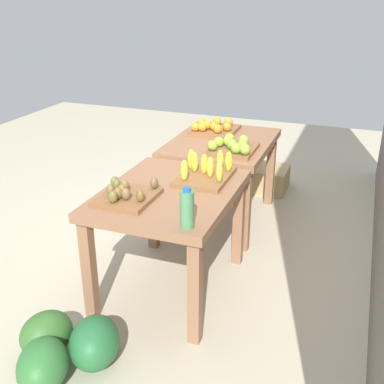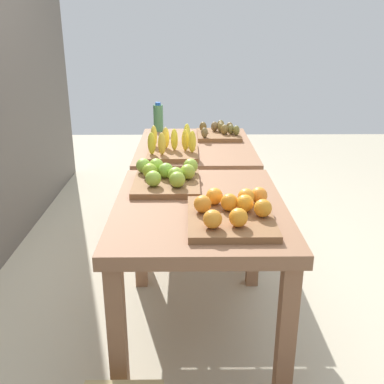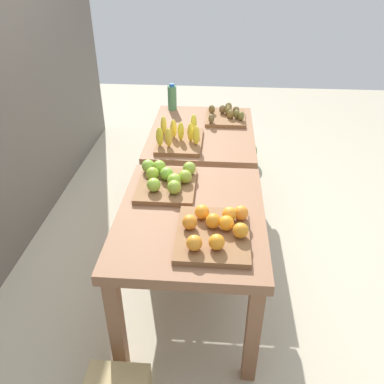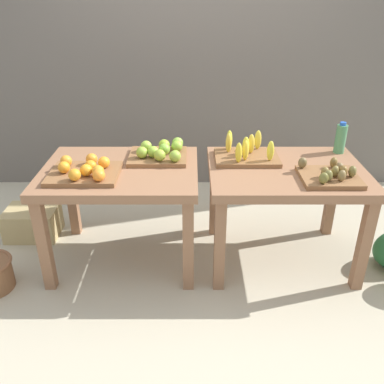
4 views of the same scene
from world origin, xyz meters
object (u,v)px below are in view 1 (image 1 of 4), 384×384
object	(u,v)px
water_bottle	(187,209)
display_table_right	(170,205)
watermelon_pile	(64,347)
banana_crate	(206,172)
wicker_basket	(212,170)
orange_bin	(214,128)
apple_bin	(232,146)
display_table_left	(221,152)
kiwi_bin	(126,194)
cardboard_produce_box	(272,179)

from	to	relation	value
water_bottle	display_table_right	bearing A→B (deg)	-146.71
watermelon_pile	banana_crate	bearing A→B (deg)	160.94
banana_crate	display_table_right	bearing A→B (deg)	-30.41
display_table_right	wicker_basket	xyz separation A→B (m)	(-1.97, -0.35, -0.51)
orange_bin	apple_bin	world-z (taller)	apple_bin
display_table_left	wicker_basket	distance (m)	1.05
display_table_right	banana_crate	world-z (taller)	banana_crate
apple_bin	water_bottle	distance (m)	1.30
kiwi_bin	display_table_left	bearing A→B (deg)	172.19
display_table_left	watermelon_pile	size ratio (longest dim) A/B	1.59
orange_bin	water_bottle	world-z (taller)	water_bottle
apple_bin	watermelon_pile	bearing A→B (deg)	-13.21
orange_bin	wicker_basket	bearing A→B (deg)	-161.78
water_bottle	wicker_basket	size ratio (longest dim) A/B	0.73
banana_crate	wicker_basket	size ratio (longest dim) A/B	1.41
display_table_left	watermelon_pile	distance (m)	2.09
watermelon_pile	display_table_left	bearing A→B (deg)	173.00
kiwi_bin	watermelon_pile	xyz separation A→B (m)	(0.67, -0.06, -0.63)
display_table_right	kiwi_bin	size ratio (longest dim) A/B	2.88
cardboard_produce_box	kiwi_bin	bearing A→B (deg)	-12.77
display_table_left	wicker_basket	size ratio (longest dim) A/B	3.34
orange_bin	cardboard_produce_box	distance (m)	0.98
orange_bin	banana_crate	size ratio (longest dim) A/B	1.00
orange_bin	wicker_basket	xyz separation A→B (m)	(-0.66, -0.22, -0.65)
display_table_left	apple_bin	xyz separation A→B (m)	(0.26, 0.16, 0.15)
kiwi_bin	cardboard_produce_box	xyz separation A→B (m)	(-2.14, 0.49, -0.64)
banana_crate	water_bottle	world-z (taller)	water_bottle
banana_crate	apple_bin	bearing A→B (deg)	178.75
apple_bin	wicker_basket	world-z (taller)	apple_bin
water_bottle	watermelon_pile	size ratio (longest dim) A/B	0.35
display_table_right	display_table_left	bearing A→B (deg)	180.00
kiwi_bin	wicker_basket	xyz separation A→B (m)	(-2.20, -0.16, -0.64)
watermelon_pile	cardboard_produce_box	bearing A→B (deg)	168.96
water_bottle	wicker_basket	distance (m)	2.59
orange_bin	watermelon_pile	xyz separation A→B (m)	(2.21, -0.11, -0.63)
banana_crate	cardboard_produce_box	distance (m)	1.78
display_table_left	orange_bin	size ratio (longest dim) A/B	2.36
watermelon_pile	wicker_basket	distance (m)	2.87
orange_bin	banana_crate	world-z (taller)	banana_crate
apple_bin	wicker_basket	distance (m)	1.39
cardboard_produce_box	watermelon_pile	bearing A→B (deg)	-11.04
wicker_basket	cardboard_produce_box	bearing A→B (deg)	84.61
apple_bin	watermelon_pile	world-z (taller)	apple_bin
display_table_right	water_bottle	world-z (taller)	water_bottle
orange_bin	kiwi_bin	bearing A→B (deg)	-1.90
banana_crate	kiwi_bin	world-z (taller)	banana_crate
display_table_right	watermelon_pile	xyz separation A→B (m)	(0.90, -0.25, -0.49)
wicker_basket	apple_bin	bearing A→B (deg)	24.79
display_table_right	kiwi_bin	xyz separation A→B (m)	(0.23, -0.19, 0.14)
kiwi_bin	orange_bin	bearing A→B (deg)	178.10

